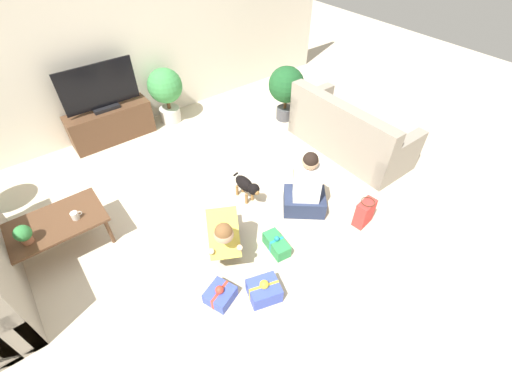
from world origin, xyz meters
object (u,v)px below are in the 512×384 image
Objects in this scene: tv at (100,90)px; dog at (247,186)px; gift_box_c at (220,295)px; tv_console at (111,124)px; potted_plant_corner_right at (286,87)px; person_kneeling at (223,233)px; tabletop_plant at (23,234)px; person_sitting at (306,190)px; mug at (75,216)px; potted_plant_back_right at (166,90)px; sofa_right at (349,133)px; gift_box_a at (276,244)px; gift_box_b at (264,290)px; gift_bag_a at (364,213)px; coffee_table at (52,226)px.

dog is (0.87, -2.46, -0.61)m from tv.
gift_box_c is (-0.21, -3.47, -0.78)m from tv.
tv_console is 1.14× the size of tv.
potted_plant_corner_right is 3.05m from person_kneeling.
tv_console is 5.71× the size of tabletop_plant.
tv is 3.56m from gift_box_c.
person_kneeling is at bearing 37.68° from person_sitting.
potted_plant_back_right is at bearing 42.29° from mug.
gift_box_a is at bearing 111.45° from sofa_right.
tv is at bearing 177.10° from potted_plant_back_right.
dog reaches higher than gift_box_b.
potted_plant_back_right is 3.72m from gift_bag_a.
tv is (1.30, 1.81, 0.47)m from coffee_table.
dog is 4.40× the size of mug.
person_sitting is at bearing -66.28° from tv.
mug is (-2.04, -1.86, -0.10)m from potted_plant_back_right.
coffee_table reaches higher than gift_box_c.
coffee_table is 9.10× the size of mug.
tabletop_plant is at bearing -128.61° from tv_console.
coffee_table is at bearing 14.89° from person_sitting.
person_sitting is (-1.27, -1.85, -0.26)m from potted_plant_corner_right.
tv is at bearing 121.34° from person_kneeling.
dog is 1.41× the size of gift_box_a.
tv_console is 3.34m from person_sitting.
person_sitting is 2.46× the size of gift_box_b.
potted_plant_corner_right is at bearing 34.04° from dog.
coffee_table is 2.28m from tv.
tv_console is 2.50m from tabletop_plant.
tv is 2.97× the size of gift_bag_a.
sofa_right is 1.33m from potted_plant_corner_right.
gift_box_b is at bearing -134.33° from potted_plant_corner_right.
potted_plant_back_right reaches higher than tv_console.
potted_plant_back_right is 2.49× the size of gift_bag_a.
person_kneeling reaches higher than gift_box_a.
coffee_table reaches higher than gift_box_a.
coffee_table is at bearing 142.14° from gift_box_a.
person_kneeling is (1.46, -1.19, -0.03)m from coffee_table.
mug reaches higher than gift_box_c.
dog is at bearing -11.55° from person_sitting.
person_sitting is (-1.42, -0.55, 0.02)m from sofa_right.
tv is 2.89m from potted_plant_corner_right.
potted_plant_back_right reaches higher than tabletop_plant.
gift_box_c is at bearing -61.81° from mug.
person_kneeling reaches higher than gift_bag_a.
person_sitting is (0.36, -3.01, -0.23)m from potted_plant_back_right.
gift_box_a is (-1.96, -2.12, -0.51)m from potted_plant_corner_right.
gift_box_a is (0.65, -3.33, -0.19)m from tv_console.
gift_box_c is (-1.08, -1.01, -0.17)m from dog.
gift_box_a is (1.95, -1.52, -0.30)m from coffee_table.
sofa_right is 3.73m from tv_console.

